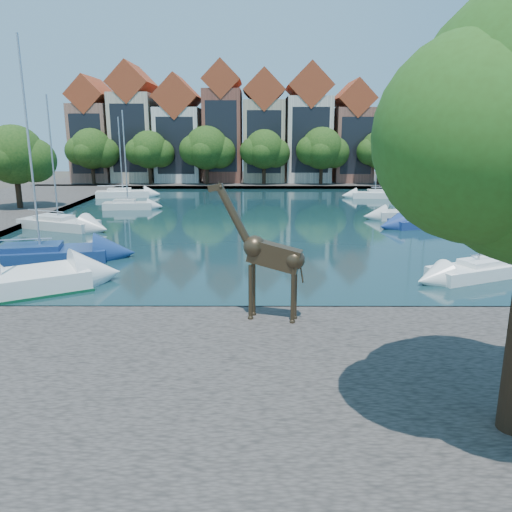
% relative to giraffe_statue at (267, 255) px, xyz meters
% --- Properties ---
extents(ground, '(160.00, 160.00, 0.00)m').
position_rel_giraffe_statue_xyz_m(ground, '(-1.46, 1.43, -3.11)').
color(ground, '#38332B').
rests_on(ground, ground).
extents(water_basin, '(38.00, 50.00, 0.08)m').
position_rel_giraffe_statue_xyz_m(water_basin, '(-1.46, 25.43, -3.07)').
color(water_basin, black).
rests_on(water_basin, ground).
extents(near_quay, '(50.00, 14.00, 0.50)m').
position_rel_giraffe_statue_xyz_m(near_quay, '(-1.46, -5.57, -2.86)').
color(near_quay, '#4D4743').
rests_on(near_quay, ground).
extents(far_quay, '(60.00, 16.00, 0.50)m').
position_rel_giraffe_statue_xyz_m(far_quay, '(-1.46, 57.43, -2.86)').
color(far_quay, '#4D4743').
rests_on(far_quay, ground).
extents(townhouse_west_end, '(5.44, 9.18, 14.93)m').
position_rel_giraffe_statue_xyz_m(townhouse_west_end, '(-24.46, 57.42, 4.25)').
color(townhouse_west_end, '#92624F').
rests_on(townhouse_west_end, far_quay).
extents(townhouse_west_mid, '(5.94, 9.18, 16.79)m').
position_rel_giraffe_statue_xyz_m(townhouse_west_mid, '(-18.46, 57.42, 5.13)').
color(townhouse_west_mid, beige).
rests_on(townhouse_west_mid, far_quay).
extents(townhouse_west_inner, '(6.43, 9.18, 15.15)m').
position_rel_giraffe_statue_xyz_m(townhouse_west_inner, '(-11.96, 57.42, 4.24)').
color(townhouse_west_inner, silver).
rests_on(townhouse_west_inner, far_quay).
extents(townhouse_center, '(5.44, 9.18, 16.93)m').
position_rel_giraffe_statue_xyz_m(townhouse_center, '(-5.46, 57.42, 5.26)').
color(townhouse_center, brown).
rests_on(townhouse_center, far_quay).
extents(townhouse_east_inner, '(5.94, 9.18, 15.79)m').
position_rel_giraffe_statue_xyz_m(townhouse_east_inner, '(0.54, 57.42, 4.63)').
color(townhouse_east_inner, tan).
rests_on(townhouse_east_inner, far_quay).
extents(townhouse_east_mid, '(6.43, 9.18, 16.65)m').
position_rel_giraffe_statue_xyz_m(townhouse_east_mid, '(7.04, 57.42, 5.00)').
color(townhouse_east_mid, beige).
rests_on(townhouse_east_mid, far_quay).
extents(townhouse_east_end, '(5.44, 9.18, 14.43)m').
position_rel_giraffe_statue_xyz_m(townhouse_east_end, '(13.54, 57.42, 4.00)').
color(townhouse_east_end, brown).
rests_on(townhouse_east_end, far_quay).
extents(far_tree_far_west, '(7.28, 5.60, 7.68)m').
position_rel_giraffe_statue_xyz_m(far_tree_far_west, '(-23.36, 51.92, 2.08)').
color(far_tree_far_west, '#332114').
rests_on(far_tree_far_west, far_quay).
extents(far_tree_west, '(6.76, 5.20, 7.36)m').
position_rel_giraffe_statue_xyz_m(far_tree_west, '(-15.37, 51.92, 1.97)').
color(far_tree_west, '#332114').
rests_on(far_tree_west, far_quay).
extents(far_tree_mid_west, '(7.80, 6.00, 8.00)m').
position_rel_giraffe_statue_xyz_m(far_tree_mid_west, '(-7.35, 51.92, 2.19)').
color(far_tree_mid_west, '#332114').
rests_on(far_tree_mid_west, far_quay).
extents(far_tree_mid_east, '(7.02, 5.40, 7.52)m').
position_rel_giraffe_statue_xyz_m(far_tree_mid_east, '(0.63, 51.92, 2.02)').
color(far_tree_mid_east, '#332114').
rests_on(far_tree_mid_east, far_quay).
extents(far_tree_east, '(7.54, 5.80, 7.84)m').
position_rel_giraffe_statue_xyz_m(far_tree_east, '(8.64, 51.92, 2.13)').
color(far_tree_east, '#332114').
rests_on(far_tree_east, far_quay).
extents(far_tree_far_east, '(6.76, 5.20, 7.36)m').
position_rel_giraffe_statue_xyz_m(far_tree_far_east, '(16.63, 51.92, 1.97)').
color(far_tree_far_east, '#332114').
rests_on(far_tree_far_east, far_quay).
extents(side_tree_left_far, '(7.28, 5.60, 7.88)m').
position_rel_giraffe_statue_xyz_m(side_tree_left_far, '(-23.36, 29.42, 2.28)').
color(side_tree_left_far, '#332114').
rests_on(side_tree_left_far, left_quay).
extents(giraffe_statue, '(3.68, 1.26, 5.30)m').
position_rel_giraffe_statue_xyz_m(giraffe_statue, '(0.00, 0.00, 0.00)').
color(giraffe_statue, '#3A2D1D').
rests_on(giraffe_statue, near_quay).
extents(sailboat_left_b, '(8.11, 4.25, 12.86)m').
position_rel_giraffe_statue_xyz_m(sailboat_left_b, '(-13.46, 10.51, -2.44)').
color(sailboat_left_b, navy).
rests_on(sailboat_left_b, water_basin).
extents(sailboat_left_c, '(7.07, 4.69, 10.37)m').
position_rel_giraffe_statue_xyz_m(sailboat_left_c, '(-16.46, 21.00, -2.46)').
color(sailboat_left_c, beige).
rests_on(sailboat_left_c, water_basin).
extents(sailboat_left_d, '(4.94, 2.06, 9.65)m').
position_rel_giraffe_statue_xyz_m(sailboat_left_d, '(-13.46, 31.38, -2.47)').
color(sailboat_left_d, silver).
rests_on(sailboat_left_d, water_basin).
extents(sailboat_left_e, '(6.44, 3.27, 9.27)m').
position_rel_giraffe_statue_xyz_m(sailboat_left_e, '(-16.46, 40.84, -2.46)').
color(sailboat_left_e, white).
rests_on(sailboat_left_e, water_basin).
extents(sailboat_right_a, '(5.89, 4.02, 8.70)m').
position_rel_giraffe_statue_xyz_m(sailboat_right_a, '(11.46, 7.17, -2.51)').
color(sailboat_right_a, white).
rests_on(sailboat_right_a, water_basin).
extents(sailboat_right_b, '(6.38, 3.90, 9.29)m').
position_rel_giraffe_statue_xyz_m(sailboat_right_b, '(13.54, 21.95, -2.51)').
color(sailboat_right_b, navy).
rests_on(sailboat_right_b, water_basin).
extents(sailboat_right_c, '(6.20, 2.27, 10.79)m').
position_rel_giraffe_statue_xyz_m(sailboat_right_c, '(13.54, 25.44, -2.43)').
color(sailboat_right_c, silver).
rests_on(sailboat_right_c, water_basin).
extents(sailboat_right_d, '(5.53, 2.06, 7.35)m').
position_rel_giraffe_statue_xyz_m(sailboat_right_d, '(13.54, 40.27, -2.52)').
color(sailboat_right_d, silver).
rests_on(sailboat_right_d, water_basin).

